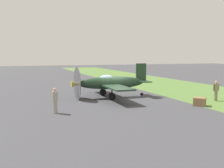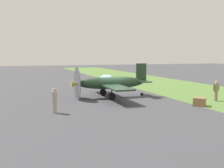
{
  "view_description": "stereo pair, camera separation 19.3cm",
  "coord_description": "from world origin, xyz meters",
  "px_view_note": "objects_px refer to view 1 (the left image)",
  "views": [
    {
      "loc": [
        -22.19,
        8.5,
        3.9
      ],
      "look_at": [
        0.55,
        0.18,
        1.25
      ],
      "focal_mm": 42.34,
      "sensor_mm": 36.0,
      "label": 1
    },
    {
      "loc": [
        -22.25,
        8.32,
        3.9
      ],
      "look_at": [
        0.55,
        0.18,
        1.25
      ],
      "focal_mm": 42.34,
      "sensor_mm": 36.0,
      "label": 2
    }
  ],
  "objects_px": {
    "ground_crew_mechanic": "(216,90)",
    "supply_crate": "(200,102)",
    "ground_crew_chief": "(55,100)",
    "airplane_lead": "(110,83)"
  },
  "relations": [
    {
      "from": "ground_crew_chief",
      "to": "ground_crew_mechanic",
      "type": "distance_m",
      "value": 13.63
    },
    {
      "from": "ground_crew_mechanic",
      "to": "supply_crate",
      "type": "xyz_separation_m",
      "value": [
        -1.34,
        2.72,
        -0.59
      ]
    },
    {
      "from": "ground_crew_mechanic",
      "to": "supply_crate",
      "type": "bearing_deg",
      "value": -152.37
    },
    {
      "from": "ground_crew_chief",
      "to": "ground_crew_mechanic",
      "type": "bearing_deg",
      "value": -98.14
    },
    {
      "from": "airplane_lead",
      "to": "supply_crate",
      "type": "distance_m",
      "value": 8.08
    },
    {
      "from": "airplane_lead",
      "to": "ground_crew_chief",
      "type": "height_order",
      "value": "airplane_lead"
    },
    {
      "from": "airplane_lead",
      "to": "supply_crate",
      "type": "height_order",
      "value": "airplane_lead"
    },
    {
      "from": "ground_crew_mechanic",
      "to": "supply_crate",
      "type": "height_order",
      "value": "ground_crew_mechanic"
    },
    {
      "from": "ground_crew_chief",
      "to": "supply_crate",
      "type": "relative_size",
      "value": 1.92
    },
    {
      "from": "ground_crew_chief",
      "to": "supply_crate",
      "type": "xyz_separation_m",
      "value": [
        -1.15,
        -10.91,
        -0.59
      ]
    }
  ]
}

